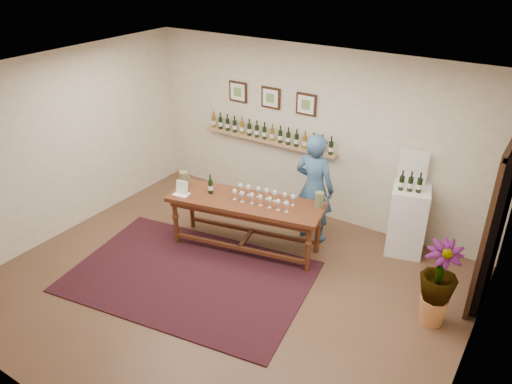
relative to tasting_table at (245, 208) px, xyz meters
The scene contains 14 objects.
ground 1.22m from the tasting_table, 73.11° to the right, with size 6.00×6.00×0.00m, color brown.
room_shell 2.60m from the tasting_table, 20.26° to the left, with size 6.00×6.00×6.00m.
rug 1.27m from the tasting_table, 102.78° to the right, with size 3.24×2.16×0.02m, color #4E160D.
tasting_table is the anchor object (origin of this frame).
table_glasses 0.34m from the tasting_table, 19.75° to the left, with size 1.30×0.30×0.18m, color silver, non-canonical shape.
table_bottles 0.62m from the tasting_table, behind, with size 0.25×0.14×0.27m, color black, non-canonical shape.
pitcher_left 1.08m from the tasting_table, behind, with size 0.15×0.15×0.24m, color #656841, non-canonical shape.
pitcher_right 1.09m from the tasting_table, 21.53° to the left, with size 0.15×0.15×0.24m, color #656841, non-canonical shape.
menu_card 0.99m from the tasting_table, 159.32° to the right, with size 0.23×0.17×0.21m, color white.
display_pedestal 2.38m from the tasting_table, 30.99° to the left, with size 0.52×0.52×1.04m, color white.
pedestal_bottles 2.36m from the tasting_table, 29.19° to the left, with size 0.28×0.08×0.28m, color black, non-canonical shape.
info_sign 2.47m from the tasting_table, 34.43° to the left, with size 0.40×0.02×0.55m, color white.
potted_plant 2.83m from the tasting_table, ahead, with size 0.62×0.62×0.98m.
person 1.08m from the tasting_table, 48.85° to the left, with size 0.63×0.41×1.72m, color #33577A.
Camera 1 is at (3.31, -4.29, 4.22)m, focal length 35.00 mm.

